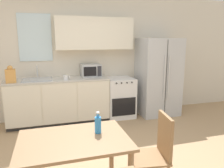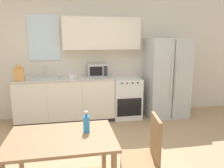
% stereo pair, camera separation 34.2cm
% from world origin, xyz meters
% --- Properties ---
extents(ground_plane, '(12.00, 12.00, 0.00)m').
position_xyz_m(ground_plane, '(0.00, 0.00, 0.00)').
color(ground_plane, tan).
extents(wall_back, '(12.00, 0.38, 2.70)m').
position_xyz_m(wall_back, '(0.06, 2.19, 1.43)').
color(wall_back, beige).
rests_on(wall_back, ground_plane).
extents(kitchen_counter, '(2.06, 0.63, 0.94)m').
position_xyz_m(kitchen_counter, '(-0.39, 1.88, 0.47)').
color(kitchen_counter, '#333333').
rests_on(kitchen_counter, ground_plane).
extents(oven_range, '(0.61, 0.63, 0.89)m').
position_xyz_m(oven_range, '(0.94, 1.88, 0.44)').
color(oven_range, white).
rests_on(oven_range, ground_plane).
extents(refrigerator, '(0.89, 0.77, 1.76)m').
position_xyz_m(refrigerator, '(1.86, 1.82, 0.88)').
color(refrigerator, silver).
rests_on(refrigerator, ground_plane).
extents(kitchen_sink, '(0.58, 0.46, 0.26)m').
position_xyz_m(kitchen_sink, '(-0.80, 1.89, 0.95)').
color(kitchen_sink, '#B7BABC').
rests_on(kitchen_sink, kitchen_counter).
extents(microwave, '(0.42, 0.35, 0.27)m').
position_xyz_m(microwave, '(0.31, 1.99, 1.07)').
color(microwave, '#B7BABC').
rests_on(microwave, kitchen_counter).
extents(coffee_mug, '(0.12, 0.09, 0.09)m').
position_xyz_m(coffee_mug, '(-0.24, 1.73, 0.99)').
color(coffee_mug, white).
rests_on(coffee_mug, kitchen_counter).
extents(grocery_bag_0, '(0.20, 0.18, 0.32)m').
position_xyz_m(grocery_bag_0, '(-1.26, 1.74, 1.08)').
color(grocery_bag_0, '#DB994C').
rests_on(grocery_bag_0, kitchen_counter).
extents(dining_table, '(1.08, 0.76, 0.78)m').
position_xyz_m(dining_table, '(-0.38, -0.64, 0.65)').
color(dining_table, '#997551').
rests_on(dining_table, ground_plane).
extents(dining_chair_side, '(0.45, 0.45, 0.93)m').
position_xyz_m(dining_chair_side, '(0.54, -0.66, 0.54)').
color(dining_chair_side, '#997047').
rests_on(dining_chair_side, ground_plane).
extents(drink_bottle, '(0.07, 0.07, 0.23)m').
position_xyz_m(drink_bottle, '(-0.12, -0.57, 0.87)').
color(drink_bottle, '#338CD8').
rests_on(drink_bottle, dining_table).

